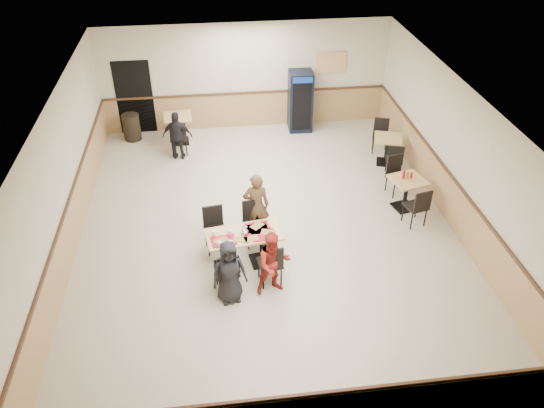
{
  "coord_description": "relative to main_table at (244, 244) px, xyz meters",
  "views": [
    {
      "loc": [
        -1.05,
        -9.11,
        6.98
      ],
      "look_at": [
        0.04,
        -0.5,
        0.96
      ],
      "focal_mm": 35.0,
      "sensor_mm": 36.0,
      "label": 1
    }
  ],
  "objects": [
    {
      "name": "side_table_near_chair_south",
      "position": [
        3.77,
        0.89,
        -0.03
      ],
      "size": [
        0.54,
        0.54,
        0.96
      ],
      "primitive_type": null,
      "rotation": [
        0.0,
        0.0,
        3.38
      ],
      "color": "black",
      "rests_on": "ground"
    },
    {
      "name": "diner_woman_right",
      "position": [
        0.47,
        -0.81,
        0.15
      ],
      "size": [
        0.73,
        0.62,
        1.32
      ],
      "primitive_type": "imported",
      "rotation": [
        0.0,
        0.0,
        0.2
      ],
      "color": "maroon",
      "rests_on": "ground"
    },
    {
      "name": "back_table_chair_lone",
      "position": [
        -1.35,
        4.7,
        -0.01
      ],
      "size": [
        0.49,
        0.49,
        1.0
      ],
      "primitive_type": null,
      "rotation": [
        0.0,
        0.0,
        3.2
      ],
      "color": "black",
      "rests_on": "ground"
    },
    {
      "name": "diner_woman_left",
      "position": [
        -0.34,
        -0.92,
        0.14
      ],
      "size": [
        0.69,
        0.52,
        1.29
      ],
      "primitive_type": "imported",
      "rotation": [
        0.0,
        0.0,
        0.18
      ],
      "color": "black",
      "rests_on": "ground"
    },
    {
      "name": "side_table_far_chair_south",
      "position": [
        3.96,
        2.92,
        -0.04
      ],
      "size": [
        0.54,
        0.54,
        0.93
      ],
      "primitive_type": null,
      "rotation": [
        0.0,
        0.0,
        2.84
      ],
      "color": "black",
      "rests_on": "ground"
    },
    {
      "name": "lone_diner",
      "position": [
        -1.35,
        4.43,
        0.15
      ],
      "size": [
        0.81,
        0.43,
        1.31
      ],
      "primitive_type": "imported",
      "rotation": [
        0.0,
        0.0,
        2.99
      ],
      "color": "black",
      "rests_on": "ground"
    },
    {
      "name": "side_table_far",
      "position": [
        3.96,
        3.51,
        -0.02
      ],
      "size": [
        0.86,
        0.86,
        0.74
      ],
      "rotation": [
        0.0,
        0.0,
        -0.3
      ],
      "color": "black",
      "rests_on": "ground"
    },
    {
      "name": "diner_man_opposite",
      "position": [
        0.34,
        0.92,
        0.24
      ],
      "size": [
        0.56,
        0.38,
        1.5
      ],
      "primitive_type": "imported",
      "rotation": [
        0.0,
        0.0,
        3.1
      ],
      "color": "brown",
      "rests_on": "ground"
    },
    {
      "name": "side_table_near",
      "position": [
        3.77,
        1.5,
        -0.0
      ],
      "size": [
        0.86,
        0.86,
        0.76
      ],
      "rotation": [
        0.0,
        0.0,
        0.24
      ],
      "color": "black",
      "rests_on": "ground"
    },
    {
      "name": "main_chairs",
      "position": [
        -0.05,
        -0.01,
        -0.02
      ],
      "size": [
        1.48,
        1.83,
        0.97
      ],
      "rotation": [
        0.0,
        0.0,
        0.14
      ],
      "color": "black",
      "rests_on": "ground"
    },
    {
      "name": "condiment_caddy",
      "position": [
        3.74,
        1.55,
        0.34
      ],
      "size": [
        0.23,
        0.06,
        0.2
      ],
      "color": "red",
      "rests_on": "side_table_near"
    },
    {
      "name": "back_table",
      "position": [
        -1.35,
        5.33,
        0.02
      ],
      "size": [
        0.78,
        0.78,
        0.79
      ],
      "rotation": [
        0.0,
        0.0,
        0.06
      ],
      "color": "black",
      "rests_on": "ground"
    },
    {
      "name": "ground",
      "position": [
        0.58,
        1.13,
        -0.51
      ],
      "size": [
        10.0,
        10.0,
        0.0
      ],
      "primitive_type": "plane",
      "color": "beige",
      "rests_on": "ground"
    },
    {
      "name": "tabletop_clutter",
      "position": [
        0.04,
        -0.04,
        0.28
      ],
      "size": [
        1.26,
        0.74,
        0.12
      ],
      "rotation": [
        0.0,
        0.0,
        0.14
      ],
      "color": "#A90B25",
      "rests_on": "main_table"
    },
    {
      "name": "pepsi_cooler",
      "position": [
        2.07,
        5.72,
        0.35
      ],
      "size": [
        0.67,
        0.68,
        1.72
      ],
      "rotation": [
        0.0,
        0.0,
        -0.03
      ],
      "color": "black",
      "rests_on": "ground"
    },
    {
      "name": "trash_bin",
      "position": [
        -2.66,
        5.68,
        -0.14
      ],
      "size": [
        0.47,
        0.47,
        0.74
      ],
      "primitive_type": "cylinder",
      "color": "black",
      "rests_on": "ground"
    },
    {
      "name": "main_table",
      "position": [
        0.0,
        0.0,
        0.0
      ],
      "size": [
        1.51,
        0.9,
        0.76
      ],
      "rotation": [
        0.0,
        0.0,
        0.14
      ],
      "color": "black",
      "rests_on": "ground"
    },
    {
      "name": "side_table_far_chair_north",
      "position": [
        3.96,
        4.1,
        -0.04
      ],
      "size": [
        0.54,
        0.54,
        0.93
      ],
      "primitive_type": null,
      "rotation": [
        0.0,
        0.0,
        -0.3
      ],
      "color": "black",
      "rests_on": "ground"
    },
    {
      "name": "side_table_near_chair_north",
      "position": [
        3.77,
        2.1,
        -0.03
      ],
      "size": [
        0.54,
        0.54,
        0.96
      ],
      "primitive_type": null,
      "rotation": [
        0.0,
        0.0,
        0.24
      ],
      "color": "black",
      "rests_on": "ground"
    },
    {
      "name": "room_shell",
      "position": [
        2.36,
        3.68,
        0.07
      ],
      "size": [
        10.0,
        10.0,
        10.0
      ],
      "color": "silver",
      "rests_on": "ground"
    }
  ]
}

